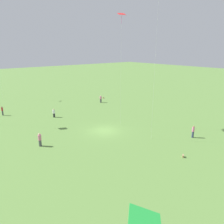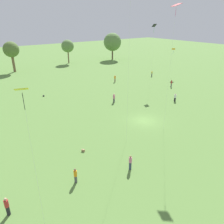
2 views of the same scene
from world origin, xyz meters
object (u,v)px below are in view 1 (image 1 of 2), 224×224
object	(u,v)px
person_3	(54,113)
kite_4	(145,224)
kite_0	(121,19)
person_5	(40,140)
picnic_bag_1	(103,98)
person_6	(2,111)
picnic_bag_0	(183,156)
person_10	(193,132)
person_9	(101,99)

from	to	relation	value
person_3	kite_4	size ratio (longest dim) A/B	0.24
kite_4	kite_0	bearing A→B (deg)	51.95
person_5	picnic_bag_1	size ratio (longest dim) A/B	4.81
person_6	kite_0	size ratio (longest dim) A/B	0.10
picnic_bag_0	kite_4	bearing A→B (deg)	117.50
person_3	person_5	distance (m)	12.39
person_6	picnic_bag_0	size ratio (longest dim) A/B	3.98
kite_0	picnic_bag_0	size ratio (longest dim) A/B	39.32
person_5	person_10	xyz separation A→B (m)	(-11.08, -17.98, -0.00)
person_9	picnic_bag_1	distance (m)	4.57
person_9	picnic_bag_0	bearing A→B (deg)	44.01
person_5	kite_4	world-z (taller)	kite_4
picnic_bag_0	kite_0	bearing A→B (deg)	-7.34
kite_4	picnic_bag_0	distance (m)	19.39
kite_4	person_3	bearing A→B (deg)	72.63
person_9	person_10	xyz separation A→B (m)	(-24.99, 2.15, 0.08)
person_3	person_6	world-z (taller)	person_6
picnic_bag_0	person_6	bearing A→B (deg)	21.10
person_5	person_9	world-z (taller)	person_5
person_3	kite_0	size ratio (longest dim) A/B	0.09
person_3	kite_4	xyz separation A→B (m)	(-32.44, 11.25, 5.65)
person_6	person_3	bearing A→B (deg)	-64.80
picnic_bag_0	picnic_bag_1	bearing A→B (deg)	-20.60
kite_4	person_6	bearing A→B (deg)	85.70
person_10	kite_0	size ratio (longest dim) A/B	0.10
person_3	picnic_bag_1	xyz separation A→B (m)	(6.72, -16.56, -0.65)
picnic_bag_0	person_3	bearing A→B (deg)	11.83
kite_0	picnic_bag_1	xyz separation A→B (m)	(17.61, -9.85, -16.23)
person_3	kite_0	bearing A→B (deg)	-59.20
person_5	person_10	world-z (taller)	person_5
person_5	person_9	bearing A→B (deg)	118.80
person_9	picnic_bag_1	size ratio (longest dim) A/B	4.45
person_5	kite_0	distance (m)	20.52
person_6	kite_0	distance (m)	27.54
picnic_bag_1	person_6	bearing A→B (deg)	88.64
person_9	person_5	bearing A→B (deg)	5.50
person_6	picnic_bag_0	xyz separation A→B (m)	(-31.25, -12.06, -0.74)
person_5	person_10	bearing A→B (deg)	52.50
person_5	picnic_bag_1	world-z (taller)	person_5
kite_0	person_10	bearing A→B (deg)	-0.35
person_9	kite_0	distance (m)	22.22
person_3	person_6	xyz separation A→B (m)	(7.28, 7.04, 0.11)
picnic_bag_1	kite_4	bearing A→B (deg)	144.62
person_10	person_5	bearing A→B (deg)	106.53
person_3	kite_0	distance (m)	20.15
person_3	person_9	distance (m)	13.81
person_5	person_6	distance (m)	17.65
person_9	person_10	bearing A→B (deg)	55.94
person_10	picnic_bag_0	distance (m)	6.72
person_10	kite_4	size ratio (longest dim) A/B	0.26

